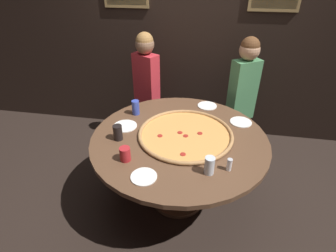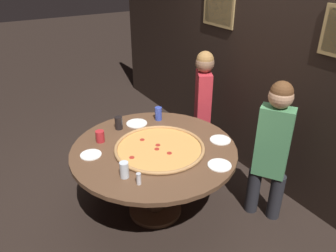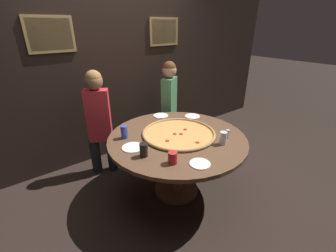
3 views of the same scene
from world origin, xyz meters
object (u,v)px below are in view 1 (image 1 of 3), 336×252
at_px(white_plate_near_front, 207,106).
at_px(diner_side_right, 147,85).
at_px(dining_table, 179,150).
at_px(white_plate_left_side, 144,177).
at_px(drink_cup_far_left, 118,133).
at_px(white_plate_far_back, 125,126).
at_px(drink_cup_near_right, 125,154).
at_px(diner_centre_back, 242,93).
at_px(condiment_shaker, 229,165).
at_px(giant_pizza, 185,134).
at_px(drink_cup_beside_pizza, 136,107).
at_px(white_plate_right_side, 241,122).
at_px(drink_cup_near_left, 209,165).

distance_m(white_plate_near_front, diner_side_right, 0.79).
relative_size(dining_table, white_plate_left_side, 8.11).
relative_size(drink_cup_far_left, white_plate_far_back, 0.61).
height_order(drink_cup_near_right, diner_centre_back, diner_centre_back).
bearing_deg(condiment_shaker, drink_cup_far_left, 165.43).
distance_m(giant_pizza, white_plate_far_back, 0.56).
height_order(drink_cup_beside_pizza, diner_centre_back, diner_centre_back).
relative_size(dining_table, white_plate_right_side, 7.57).
distance_m(giant_pizza, white_plate_right_side, 0.57).
height_order(drink_cup_far_left, condiment_shaker, drink_cup_far_left).
xyz_separation_m(drink_cup_far_left, diner_centre_back, (1.08, 1.01, -0.02)).
height_order(drink_cup_beside_pizza, diner_side_right, diner_side_right).
bearing_deg(condiment_shaker, white_plate_far_back, 154.44).
height_order(giant_pizza, drink_cup_far_left, drink_cup_far_left).
relative_size(drink_cup_beside_pizza, white_plate_right_side, 0.71).
height_order(giant_pizza, diner_side_right, diner_side_right).
bearing_deg(diner_centre_back, dining_table, 24.00).
xyz_separation_m(white_plate_near_front, diner_centre_back, (0.37, 0.29, 0.04)).
height_order(white_plate_right_side, white_plate_near_front, same).
bearing_deg(white_plate_left_side, dining_table, 71.51).
xyz_separation_m(drink_cup_beside_pizza, drink_cup_near_right, (0.11, -0.69, -0.02)).
height_order(diner_centre_back, diner_side_right, diner_centre_back).
bearing_deg(white_plate_near_front, drink_cup_near_right, -120.33).
xyz_separation_m(condiment_shaker, diner_centre_back, (0.17, 1.24, -0.00)).
relative_size(drink_cup_beside_pizza, diner_side_right, 0.10).
xyz_separation_m(dining_table, drink_cup_far_left, (-0.50, -0.12, 0.20)).
relative_size(white_plate_left_side, white_plate_far_back, 0.86).
distance_m(giant_pizza, diner_centre_back, 1.01).
distance_m(drink_cup_near_right, white_plate_left_side, 0.24).
height_order(drink_cup_near_left, white_plate_left_side, drink_cup_near_left).
xyz_separation_m(giant_pizza, drink_cup_beside_pizza, (-0.52, 0.29, 0.06)).
relative_size(drink_cup_far_left, white_plate_right_side, 0.66).
xyz_separation_m(white_plate_near_front, condiment_shaker, (0.19, -0.95, 0.05)).
bearing_deg(white_plate_left_side, drink_cup_near_right, 138.65).
distance_m(white_plate_near_front, condiment_shaker, 0.97).
distance_m(drink_cup_beside_pizza, white_plate_right_side, 1.00).
relative_size(white_plate_far_back, white_plate_near_front, 1.09).
relative_size(giant_pizza, drink_cup_far_left, 6.24).
relative_size(white_plate_far_back, condiment_shaker, 2.21).
height_order(giant_pizza, drink_cup_near_right, drink_cup_near_right).
height_order(drink_cup_far_left, white_plate_right_side, drink_cup_far_left).
xyz_separation_m(white_plate_far_back, diner_side_right, (-0.01, 0.85, 0.04)).
bearing_deg(white_plate_right_side, giant_pizza, -148.50).
relative_size(drink_cup_beside_pizza, white_plate_left_side, 0.76).
height_order(white_plate_left_side, diner_side_right, diner_side_right).
height_order(giant_pizza, white_plate_right_side, giant_pizza).
bearing_deg(drink_cup_beside_pizza, drink_cup_far_left, -93.86).
xyz_separation_m(drink_cup_beside_pizza, drink_cup_far_left, (-0.03, -0.44, -0.01)).
xyz_separation_m(drink_cup_far_left, white_plate_far_back, (-0.01, 0.20, -0.06)).
xyz_separation_m(drink_cup_far_left, condiment_shaker, (0.90, -0.23, -0.02)).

